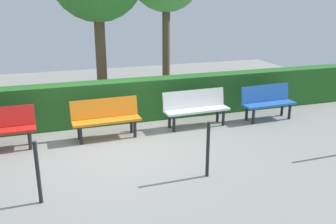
% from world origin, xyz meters
% --- Properties ---
extents(ground_plane, '(17.51, 17.51, 0.00)m').
position_xyz_m(ground_plane, '(0.00, 0.00, 0.00)').
color(ground_plane, gray).
extents(bench_blue, '(1.40, 0.52, 0.86)m').
position_xyz_m(bench_blue, '(-4.02, -0.58, 0.48)').
color(bench_blue, blue).
rests_on(bench_blue, ground_plane).
extents(bench_white, '(1.59, 0.50, 0.86)m').
position_xyz_m(bench_white, '(-2.09, -0.67, 0.48)').
color(bench_white, white).
rests_on(bench_white, ground_plane).
extents(bench_orange, '(1.50, 0.50, 0.86)m').
position_xyz_m(bench_orange, '(0.08, -0.58, 0.48)').
color(bench_orange, orange).
rests_on(bench_orange, ground_plane).
extents(hedge_row, '(13.51, 0.52, 1.04)m').
position_xyz_m(hedge_row, '(-0.94, -1.58, 0.52)').
color(hedge_row, '#266023').
rests_on(hedge_row, ground_plane).
extents(railing_post_mid, '(0.06, 0.06, 1.00)m').
position_xyz_m(railing_post_mid, '(-1.28, 1.85, 0.50)').
color(railing_post_mid, black).
rests_on(railing_post_mid, ground_plane).
extents(railing_post_far, '(0.06, 0.06, 1.00)m').
position_xyz_m(railing_post_far, '(1.49, 1.85, 0.50)').
color(railing_post_far, black).
rests_on(railing_post_far, ground_plane).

